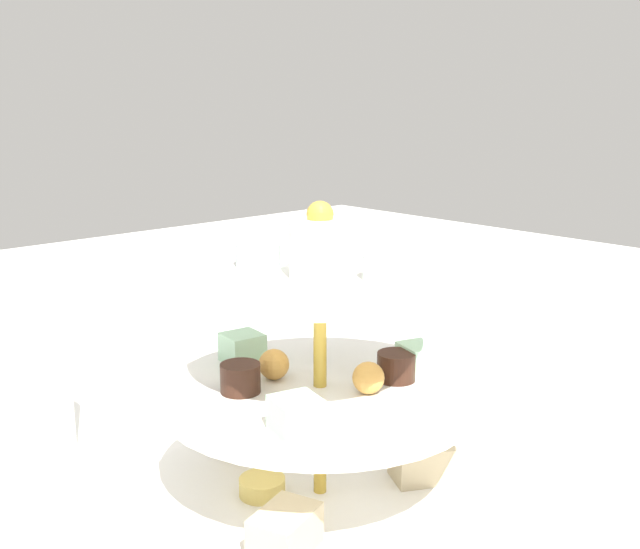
{
  "coord_description": "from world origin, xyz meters",
  "views": [
    {
      "loc": [
        0.37,
        0.4,
        0.31
      ],
      "look_at": [
        0.0,
        0.0,
        0.18
      ],
      "focal_mm": 43.05,
      "sensor_mm": 36.0,
      "label": 1
    }
  ],
  "objects": [
    {
      "name": "water_glass_tall_right",
      "position": [
        0.13,
        -0.23,
        0.06
      ],
      "size": [
        0.07,
        0.07,
        0.13
      ],
      "primitive_type": "cylinder",
      "color": "silver",
      "rests_on": "ground_plane"
    },
    {
      "name": "tiered_serving_stand",
      "position": [
        0.0,
        -0.0,
        0.07
      ],
      "size": [
        0.29,
        0.29,
        0.24
      ],
      "color": "white",
      "rests_on": "ground_plane"
    },
    {
      "name": "ground_plane",
      "position": [
        0.0,
        0.0,
        0.0
      ],
      "size": [
        2.4,
        2.4,
        0.0
      ],
      "primitive_type": "plane",
      "color": "white"
    },
    {
      "name": "butter_knife_left",
      "position": [
        -0.24,
        -0.2,
        0.0
      ],
      "size": [
        0.13,
        0.13,
        0.0
      ],
      "primitive_type": "cube",
      "rotation": [
        0.0,
        0.0,
        5.45
      ],
      "color": "silver",
      "rests_on": "ground_plane"
    }
  ]
}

